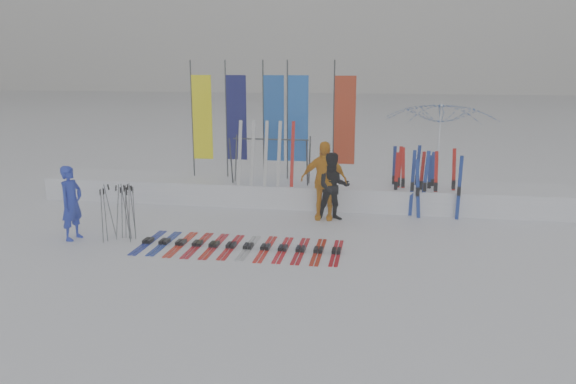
% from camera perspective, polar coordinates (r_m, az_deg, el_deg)
% --- Properties ---
extents(ground, '(120.00, 120.00, 0.00)m').
position_cam_1_polar(ground, '(10.93, -2.45, -6.95)').
color(ground, white).
rests_on(ground, ground).
extents(snow_bank, '(14.00, 1.60, 0.60)m').
position_cam_1_polar(snow_bank, '(15.19, 1.14, -0.03)').
color(snow_bank, white).
rests_on(snow_bank, ground).
extents(person_blue, '(0.48, 0.64, 1.61)m').
position_cam_1_polar(person_blue, '(12.84, -21.13, -1.04)').
color(person_blue, '#1F32B4').
rests_on(person_blue, ground).
extents(person_black, '(0.91, 0.78, 1.64)m').
position_cam_1_polar(person_black, '(13.50, 4.62, 0.54)').
color(person_black, black).
rests_on(person_black, ground).
extents(person_yellow, '(1.13, 0.50, 1.91)m').
position_cam_1_polar(person_yellow, '(13.55, 3.64, 1.18)').
color(person_yellow, orange).
rests_on(person_yellow, ground).
extents(tent_canopy, '(3.20, 3.26, 2.77)m').
position_cam_1_polar(tent_canopy, '(15.91, 15.09, 4.10)').
color(tent_canopy, white).
rests_on(tent_canopy, ground).
extents(ski_row, '(4.16, 1.70, 0.07)m').
position_cam_1_polar(ski_row, '(11.66, -4.97, -5.50)').
color(ski_row, '#16269A').
rests_on(ski_row, ground).
extents(pole_cluster, '(0.67, 0.68, 1.24)m').
position_cam_1_polar(pole_cluster, '(12.53, -16.54, -2.03)').
color(pole_cluster, '#595B60').
rests_on(pole_cluster, ground).
extents(feather_flags, '(4.51, 0.25, 3.20)m').
position_cam_1_polar(feather_flags, '(15.27, -1.94, 7.44)').
color(feather_flags, '#383A3F').
rests_on(feather_flags, ground).
extents(ski_rack, '(2.04, 0.80, 1.23)m').
position_cam_1_polar(ski_rack, '(14.71, -1.79, 3.84)').
color(ski_rack, '#383A3F').
rests_on(ski_rack, ground).
extents(upright_skis, '(1.62, 1.11, 1.67)m').
position_cam_1_polar(upright_skis, '(14.52, 13.32, 1.01)').
color(upright_skis, navy).
rests_on(upright_skis, ground).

